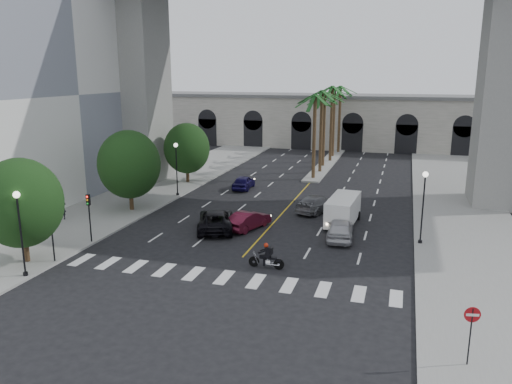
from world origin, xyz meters
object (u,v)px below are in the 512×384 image
(do_not_enter_sign, at_px, (471,324))
(car_e, at_px, (244,182))
(car_d, at_px, (316,204))
(cargo_van, at_px, (343,210))
(lamp_post_left_far, at_px, (176,165))
(car_b, at_px, (248,220))
(car_a, at_px, (340,229))
(car_c, at_px, (216,220))
(lamp_post_right, at_px, (423,201))
(pedestrian_b, at_px, (38,219))
(lamp_post_left_near, at_px, (20,227))
(pedestrian_a, at_px, (62,208))
(traffic_signal_near, at_px, (51,226))
(motorcycle_rider, at_px, (267,257))
(traffic_signal_far, at_px, (89,210))

(do_not_enter_sign, bearing_deg, car_e, 112.90)
(car_d, bearing_deg, cargo_van, 148.14)
(lamp_post_left_far, height_order, car_b, lamp_post_left_far)
(car_a, height_order, car_c, car_c)
(car_d, bearing_deg, car_c, 66.92)
(car_b, relative_size, car_d, 0.85)
(lamp_post_right, height_order, pedestrian_b, lamp_post_right)
(pedestrian_b, bearing_deg, lamp_post_right, 19.21)
(lamp_post_left_near, xyz_separation_m, pedestrian_b, (-5.72, 7.98, -2.28))
(lamp_post_left_far, bearing_deg, pedestrian_b, -113.71)
(lamp_post_left_far, xyz_separation_m, cargo_van, (16.87, -4.76, -1.94))
(car_e, height_order, pedestrian_a, pedestrian_a)
(car_d, distance_m, cargo_van, 4.32)
(car_a, height_order, cargo_van, cargo_van)
(lamp_post_left_far, relative_size, traffic_signal_near, 1.47)
(do_not_enter_sign, bearing_deg, car_c, 128.26)
(motorcycle_rider, relative_size, cargo_van, 0.42)
(cargo_van, height_order, pedestrian_a, cargo_van)
(lamp_post_left_far, distance_m, lamp_post_right, 24.16)
(cargo_van, distance_m, do_not_enter_sign, 20.14)
(traffic_signal_near, bearing_deg, car_d, 50.53)
(lamp_post_left_near, distance_m, car_c, 14.46)
(lamp_post_left_far, xyz_separation_m, motorcycle_rider, (13.50, -15.34, -2.47))
(motorcycle_rider, distance_m, cargo_van, 11.12)
(pedestrian_b, bearing_deg, car_b, 27.23)
(lamp_post_right, height_order, pedestrian_a, lamp_post_right)
(lamp_post_right, xyz_separation_m, car_d, (-8.66, 6.55, -2.49))
(lamp_post_left_near, height_order, cargo_van, lamp_post_left_near)
(pedestrian_a, height_order, pedestrian_b, pedestrian_a)
(cargo_van, bearing_deg, lamp_post_left_far, 167.93)
(lamp_post_right, relative_size, car_c, 0.94)
(pedestrian_a, bearing_deg, traffic_signal_far, -57.56)
(lamp_post_left_far, bearing_deg, do_not_enter_sign, -43.83)
(lamp_post_left_near, height_order, car_b, lamp_post_left_near)
(car_e, distance_m, pedestrian_b, 21.14)
(lamp_post_left_far, xyz_separation_m, do_not_enter_sign, (24.40, -23.42, -1.22))
(pedestrian_a, bearing_deg, car_e, 33.82)
(lamp_post_right, distance_m, car_b, 13.14)
(traffic_signal_far, xyz_separation_m, pedestrian_b, (-5.82, 1.48, -1.57))
(car_b, bearing_deg, motorcycle_rider, 135.30)
(pedestrian_a, bearing_deg, motorcycle_rider, -35.90)
(traffic_signal_far, xyz_separation_m, pedestrian_a, (-5.63, 4.14, -1.38))
(lamp_post_left_far, bearing_deg, cargo_van, -15.75)
(traffic_signal_near, distance_m, car_b, 14.51)
(pedestrian_a, bearing_deg, car_a, -16.19)
(traffic_signal_far, bearing_deg, lamp_post_left_near, -90.88)
(pedestrian_b, bearing_deg, car_d, 39.46)
(car_b, height_order, pedestrian_b, pedestrian_b)
(lamp_post_right, xyz_separation_m, traffic_signal_far, (-22.70, -6.50, -0.71))
(car_e, xyz_separation_m, pedestrian_a, (-10.78, -15.41, 0.41))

